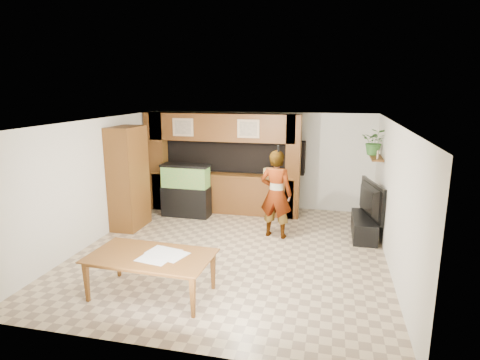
% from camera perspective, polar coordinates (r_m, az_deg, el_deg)
% --- Properties ---
extents(floor, '(6.50, 6.50, 0.00)m').
position_cam_1_polar(floor, '(8.27, -1.11, -10.00)').
color(floor, tan).
rests_on(floor, ground).
extents(ceiling, '(6.50, 6.50, 0.00)m').
position_cam_1_polar(ceiling, '(7.64, -1.20, 8.25)').
color(ceiling, white).
rests_on(ceiling, wall_back).
extents(wall_back, '(6.00, 0.00, 6.00)m').
position_cam_1_polar(wall_back, '(10.97, 3.01, 2.83)').
color(wall_back, silver).
rests_on(wall_back, floor).
extents(wall_left, '(0.00, 6.50, 6.50)m').
position_cam_1_polar(wall_left, '(9.05, -19.89, -0.12)').
color(wall_left, silver).
rests_on(wall_left, floor).
extents(wall_right, '(0.00, 6.50, 6.50)m').
position_cam_1_polar(wall_right, '(7.71, 21.02, -2.40)').
color(wall_right, silver).
rests_on(wall_right, floor).
extents(partition, '(4.20, 0.99, 2.60)m').
position_cam_1_polar(partition, '(10.58, -2.64, 2.53)').
color(partition, brown).
rests_on(partition, floor).
extents(wall_clock, '(0.05, 0.25, 0.25)m').
position_cam_1_polar(wall_clock, '(9.77, -16.84, 4.60)').
color(wall_clock, black).
rests_on(wall_clock, wall_left).
extents(wall_shelf, '(0.25, 0.90, 0.04)m').
position_cam_1_polar(wall_shelf, '(9.51, 18.79, 3.03)').
color(wall_shelf, brown).
rests_on(wall_shelf, wall_right).
extents(pantry_cabinet, '(0.59, 0.97, 2.38)m').
position_cam_1_polar(pantry_cabinet, '(9.65, -15.59, 0.29)').
color(pantry_cabinet, brown).
rests_on(pantry_cabinet, floor).
extents(trash_can, '(0.29, 0.29, 0.52)m').
position_cam_1_polar(trash_can, '(9.86, -15.71, -5.05)').
color(trash_can, '#B2B2B7').
rests_on(trash_can, floor).
extents(aquarium, '(1.22, 0.46, 1.35)m').
position_cam_1_polar(aquarium, '(10.32, -7.68, -1.55)').
color(aquarium, black).
rests_on(aquarium, floor).
extents(tv_stand, '(0.50, 1.35, 0.45)m').
position_cam_1_polar(tv_stand, '(9.36, 17.20, -6.36)').
color(tv_stand, black).
rests_on(tv_stand, floor).
extents(television, '(0.50, 1.37, 0.79)m').
position_cam_1_polar(television, '(9.18, 17.46, -2.70)').
color(television, black).
rests_on(television, tv_stand).
extents(photo_frame, '(0.06, 0.14, 0.18)m').
position_cam_1_polar(photo_frame, '(9.23, 19.00, 3.43)').
color(photo_frame, tan).
rests_on(photo_frame, wall_shelf).
extents(potted_plant, '(0.65, 0.60, 0.61)m').
position_cam_1_polar(potted_plant, '(9.71, 18.62, 5.18)').
color(potted_plant, '#33692A').
rests_on(potted_plant, wall_shelf).
extents(person, '(0.77, 0.57, 1.94)m').
position_cam_1_polar(person, '(8.76, 5.14, -2.01)').
color(person, '#997554').
rests_on(person, floor).
extents(microphone, '(0.04, 0.11, 0.17)m').
position_cam_1_polar(microphone, '(8.39, 5.47, 4.42)').
color(microphone, black).
rests_on(microphone, person).
extents(dining_table, '(1.98, 1.15, 0.68)m').
position_cam_1_polar(dining_table, '(6.63, -12.60, -13.21)').
color(dining_table, brown).
rests_on(dining_table, floor).
extents(newspaper_a, '(0.55, 0.44, 0.01)m').
position_cam_1_polar(newspaper_a, '(6.36, -12.12, -10.91)').
color(newspaper_a, silver).
rests_on(newspaper_a, dining_table).
extents(newspaper_b, '(0.69, 0.59, 0.01)m').
position_cam_1_polar(newspaper_b, '(6.49, -10.25, -10.33)').
color(newspaper_b, silver).
rests_on(newspaper_b, dining_table).
extents(newspaper_c, '(0.56, 0.46, 0.01)m').
position_cam_1_polar(newspaper_c, '(6.59, -10.80, -9.98)').
color(newspaper_c, silver).
rests_on(newspaper_c, dining_table).
extents(counter_box, '(0.36, 0.30, 0.21)m').
position_cam_1_polar(counter_box, '(10.16, 4.37, 1.09)').
color(counter_box, tan).
rests_on(counter_box, partition).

